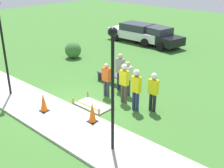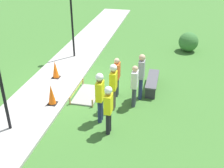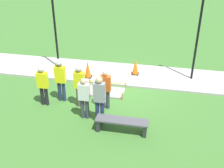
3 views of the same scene
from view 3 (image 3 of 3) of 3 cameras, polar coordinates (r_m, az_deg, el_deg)
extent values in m
plane|color=#3D702D|center=(12.50, 1.74, -0.52)|extent=(60.00, 60.00, 0.00)
cube|color=#ADAAA3|center=(13.46, 2.56, 1.99)|extent=(28.00, 2.26, 0.10)
cube|color=gray|center=(12.06, -1.34, -1.56)|extent=(1.62, 0.89, 0.06)
cube|color=tan|center=(12.24, 2.80, -0.36)|extent=(0.05, 0.05, 0.32)
cube|color=tan|center=(12.54, -4.52, 0.35)|extent=(0.05, 0.05, 0.32)
cube|color=tan|center=(11.48, 2.12, -2.51)|extent=(0.05, 0.05, 0.32)
cube|color=tan|center=(11.80, -5.65, -1.70)|extent=(0.05, 0.05, 0.32)
cube|color=yellow|center=(12.33, -0.91, 0.33)|extent=(1.62, 0.00, 0.04)
cube|color=black|center=(13.42, 4.72, 2.11)|extent=(0.34, 0.34, 0.02)
cone|color=orange|center=(13.24, 4.79, 3.64)|extent=(0.29, 0.29, 0.77)
cube|color=black|center=(13.14, -4.87, 1.51)|extent=(0.34, 0.34, 0.02)
cone|color=orange|center=(12.96, -4.94, 3.08)|extent=(0.29, 0.29, 0.78)
cube|color=#2D2D33|center=(9.68, 6.73, -9.12)|extent=(0.12, 0.40, 0.44)
cube|color=#2D2D33|center=(9.87, -2.63, -8.06)|extent=(0.12, 0.40, 0.44)
cube|color=#4C4C51|center=(9.59, 2.02, -7.43)|extent=(1.80, 0.44, 0.06)
cylinder|color=black|center=(11.34, -13.16, -2.40)|extent=(0.14, 0.14, 0.79)
cylinder|color=black|center=(11.41, -13.99, -2.30)|extent=(0.14, 0.14, 0.79)
cube|color=yellow|center=(11.03, -13.99, 0.80)|extent=(0.40, 0.22, 0.63)
sphere|color=#A37A5B|center=(10.84, -14.25, 2.76)|extent=(0.21, 0.21, 0.21)
sphere|color=white|center=(10.82, -14.29, 3.04)|extent=(0.25, 0.25, 0.25)
cylinder|color=navy|center=(11.45, -9.76, -1.50)|extent=(0.14, 0.14, 0.85)
cylinder|color=navy|center=(11.51, -10.60, -1.41)|extent=(0.14, 0.14, 0.85)
cube|color=yellow|center=(11.12, -10.52, 1.94)|extent=(0.40, 0.22, 0.67)
sphere|color=brown|center=(10.93, -10.73, 4.05)|extent=(0.23, 0.23, 0.23)
sphere|color=white|center=(10.90, -10.76, 4.35)|extent=(0.27, 0.27, 0.27)
cylinder|color=brown|center=(10.98, -5.98, -2.69)|extent=(0.14, 0.14, 0.84)
cylinder|color=brown|center=(11.03, -6.88, -2.59)|extent=(0.14, 0.14, 0.84)
cube|color=yellow|center=(10.63, -6.65, 0.79)|extent=(0.40, 0.22, 0.66)
sphere|color=#A37A5B|center=(10.43, -6.79, 2.94)|extent=(0.23, 0.23, 0.23)
sphere|color=white|center=(10.41, -6.81, 3.25)|extent=(0.26, 0.26, 0.26)
cylinder|color=#383D47|center=(10.84, -0.84, -3.14)|extent=(0.14, 0.14, 0.79)
cylinder|color=#383D47|center=(10.88, -1.77, -3.04)|extent=(0.14, 0.14, 0.79)
cube|color=#E55B1E|center=(10.50, -1.35, 0.16)|extent=(0.40, 0.22, 0.62)
sphere|color=tan|center=(10.31, -1.38, 2.20)|extent=(0.21, 0.21, 0.21)
cylinder|color=#383D47|center=(10.32, -5.05, -5.04)|extent=(0.14, 0.14, 0.80)
cylinder|color=#383D47|center=(10.37, -6.01, -4.93)|extent=(0.14, 0.14, 0.80)
cube|color=silver|center=(9.97, -5.73, -1.57)|extent=(0.40, 0.22, 0.63)
sphere|color=tan|center=(9.76, -5.85, 0.58)|extent=(0.22, 0.22, 0.22)
cylinder|color=navy|center=(10.03, -1.99, -5.71)|extent=(0.14, 0.14, 0.90)
cylinder|color=navy|center=(10.07, -2.99, -5.59)|extent=(0.14, 0.14, 0.90)
cube|color=gray|center=(9.61, -2.60, -1.68)|extent=(0.40, 0.22, 0.72)
sphere|color=tan|center=(9.37, -2.66, 0.84)|extent=(0.24, 0.24, 0.24)
cylinder|color=black|center=(13.62, -11.45, 10.62)|extent=(0.10, 0.10, 3.78)
cylinder|color=black|center=(12.70, 17.01, 9.22)|extent=(0.10, 0.10, 4.05)
camera|label=1|loc=(20.43, -21.07, 26.01)|focal=45.00mm
camera|label=2|loc=(13.63, -50.93, 17.34)|focal=45.00mm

